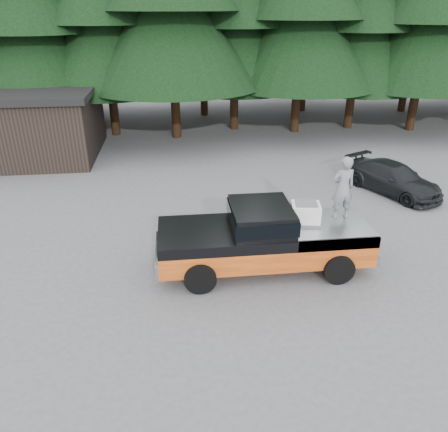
{
  "coord_description": "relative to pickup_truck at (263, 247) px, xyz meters",
  "views": [
    {
      "loc": [
        -1.18,
        -10.08,
        6.75
      ],
      "look_at": [
        0.01,
        0.0,
        1.86
      ],
      "focal_mm": 35.0,
      "sensor_mm": 36.0,
      "label": 1
    }
  ],
  "objects": [
    {
      "name": "ground",
      "position": [
        -1.16,
        -0.36,
        -0.67
      ],
      "size": [
        120.0,
        120.0,
        0.0
      ],
      "primitive_type": "plane",
      "color": "#4B4B4D",
      "rests_on": "ground"
    },
    {
      "name": "pickup_truck",
      "position": [
        0.0,
        0.0,
        0.0
      ],
      "size": [
        6.0,
        2.04,
        1.33
      ],
      "primitive_type": null,
      "color": "orange",
      "rests_on": "ground"
    },
    {
      "name": "truck_cab",
      "position": [
        -0.1,
        0.0,
        0.96
      ],
      "size": [
        1.66,
        1.9,
        0.59
      ],
      "primitive_type": "cube",
      "color": "black",
      "rests_on": "pickup_truck"
    },
    {
      "name": "air_compressor",
      "position": [
        1.15,
        0.07,
        0.93
      ],
      "size": [
        0.87,
        0.76,
        0.53
      ],
      "primitive_type": "cube",
      "rotation": [
        0.0,
        0.0,
        -0.17
      ],
      "color": "silver",
      "rests_on": "pickup_truck"
    },
    {
      "name": "man_on_bed",
      "position": [
        2.22,
        0.25,
        1.57
      ],
      "size": [
        0.7,
        0.5,
        1.81
      ],
      "primitive_type": "imported",
      "rotation": [
        0.0,
        0.0,
        3.24
      ],
      "color": "slate",
      "rests_on": "pickup_truck"
    },
    {
      "name": "parked_car",
      "position": [
        6.23,
        4.9,
        -0.08
      ],
      "size": [
        3.24,
        4.36,
        1.17
      ],
      "primitive_type": "imported",
      "rotation": [
        0.0,
        0.0,
        0.45
      ],
      "color": "black",
      "rests_on": "ground"
    },
    {
      "name": "utility_building",
      "position": [
        -10.16,
        11.64,
        1.0
      ],
      "size": [
        8.4,
        6.4,
        3.3
      ],
      "color": "black",
      "rests_on": "ground"
    }
  ]
}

